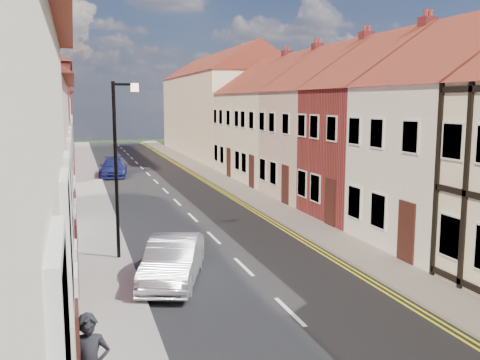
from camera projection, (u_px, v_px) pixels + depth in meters
name	position (u px, v px, depth m)	size (l,w,h in m)	color
road	(177.00, 202.00, 29.09)	(7.00, 90.00, 0.02)	black
pavement_left	(94.00, 206.00, 27.80)	(1.80, 90.00, 0.12)	#A49F95
pavement_right	(254.00, 197.00, 30.37)	(1.80, 90.00, 0.12)	#A49F95
cottage_r_cream_mid	(398.00, 123.00, 25.01)	(8.30, 5.20, 9.00)	maroon
cottage_r_pink	(343.00, 119.00, 30.11)	(8.30, 6.00, 9.00)	#FACFC6
cottage_r_white_far	(304.00, 116.00, 35.22)	(8.30, 5.20, 9.00)	white
cottage_r_cream_far	(274.00, 115.00, 40.32)	(8.30, 6.00, 9.00)	white
block_right_far	(221.00, 103.00, 54.67)	(8.30, 24.20, 10.50)	white
block_left_far	(22.00, 104.00, 44.51)	(8.30, 24.20, 10.50)	maroon
lamppost	(118.00, 159.00, 18.01)	(0.88, 0.15, 6.00)	black
car_mid	(173.00, 261.00, 16.15)	(1.46, 4.18, 1.38)	#B4B7BC
car_far	(113.00, 168.00, 39.13)	(1.83, 4.51, 1.31)	navy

